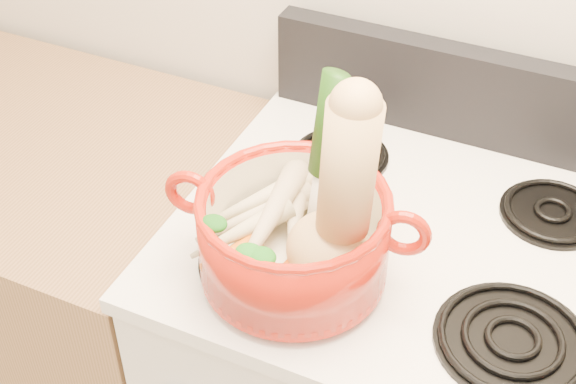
% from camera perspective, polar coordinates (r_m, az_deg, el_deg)
% --- Properties ---
extents(cooktop, '(0.78, 0.67, 0.03)m').
position_cam_1_polar(cooktop, '(1.34, 9.11, -3.50)').
color(cooktop, silver).
rests_on(cooktop, stove_body).
extents(control_backsplash, '(0.76, 0.05, 0.18)m').
position_cam_1_polar(control_backsplash, '(1.51, 13.00, 6.64)').
color(control_backsplash, black).
rests_on(control_backsplash, cooktop).
extents(burner_front_left, '(0.22, 0.22, 0.02)m').
position_cam_1_polar(burner_front_left, '(1.25, -1.30, -4.83)').
color(burner_front_left, black).
rests_on(burner_front_left, cooktop).
extents(burner_front_right, '(0.22, 0.22, 0.02)m').
position_cam_1_polar(burner_front_right, '(1.19, 15.69, -10.05)').
color(burner_front_right, black).
rests_on(burner_front_right, cooktop).
extents(burner_back_left, '(0.17, 0.17, 0.02)m').
position_cam_1_polar(burner_back_left, '(1.46, 3.80, 2.72)').
color(burner_back_left, black).
rests_on(burner_back_left, cooktop).
extents(burner_back_right, '(0.17, 0.17, 0.02)m').
position_cam_1_polar(burner_back_right, '(1.41, 18.30, -1.32)').
color(burner_back_right, black).
rests_on(burner_back_right, cooktop).
extents(dutch_oven, '(0.32, 0.32, 0.14)m').
position_cam_1_polar(dutch_oven, '(1.18, 0.41, -3.17)').
color(dutch_oven, '#A5180A').
rests_on(dutch_oven, burner_front_left).
extents(pot_handle_left, '(0.08, 0.03, 0.08)m').
position_cam_1_polar(pot_handle_left, '(1.19, -6.99, -0.04)').
color(pot_handle_left, '#A5180A').
rests_on(pot_handle_left, dutch_oven).
extents(pot_handle_right, '(0.08, 0.03, 0.08)m').
position_cam_1_polar(pot_handle_right, '(1.12, 8.25, -2.91)').
color(pot_handle_right, '#A5180A').
rests_on(pot_handle_right, dutch_oven).
extents(squash, '(0.15, 0.13, 0.32)m').
position_cam_1_polar(squash, '(1.07, 3.95, -0.53)').
color(squash, tan).
rests_on(squash, dutch_oven).
extents(leek, '(0.07, 0.10, 0.30)m').
position_cam_1_polar(leek, '(1.15, 2.59, 2.21)').
color(leek, silver).
rests_on(leek, dutch_oven).
extents(ginger, '(0.09, 0.08, 0.04)m').
position_cam_1_polar(ginger, '(1.25, 4.07, -1.40)').
color(ginger, tan).
rests_on(ginger, dutch_oven).
extents(parsnip_0, '(0.12, 0.19, 0.05)m').
position_cam_1_polar(parsnip_0, '(1.23, -1.31, -2.11)').
color(parsnip_0, beige).
rests_on(parsnip_0, dutch_oven).
extents(parsnip_1, '(0.15, 0.18, 0.06)m').
position_cam_1_polar(parsnip_1, '(1.23, -2.49, -1.47)').
color(parsnip_1, beige).
rests_on(parsnip_1, dutch_oven).
extents(parsnip_2, '(0.09, 0.17, 0.05)m').
position_cam_1_polar(parsnip_2, '(1.21, 0.46, -2.08)').
color(parsnip_2, beige).
rests_on(parsnip_2, dutch_oven).
extents(parsnip_3, '(0.13, 0.16, 0.05)m').
position_cam_1_polar(parsnip_3, '(1.19, -3.35, -2.67)').
color(parsnip_3, beige).
rests_on(parsnip_3, dutch_oven).
extents(parsnip_4, '(0.17, 0.21, 0.06)m').
position_cam_1_polar(parsnip_4, '(1.24, -1.33, -0.10)').
color(parsnip_4, beige).
rests_on(parsnip_4, dutch_oven).
extents(parsnip_5, '(0.05, 0.24, 0.07)m').
position_cam_1_polar(parsnip_5, '(1.19, -1.41, -1.97)').
color(parsnip_5, beige).
rests_on(parsnip_5, dutch_oven).
extents(carrot_0, '(0.08, 0.15, 0.04)m').
position_cam_1_polar(carrot_0, '(1.17, -2.26, -5.05)').
color(carrot_0, '#D7650A').
rests_on(carrot_0, dutch_oven).
extents(carrot_1, '(0.08, 0.15, 0.04)m').
position_cam_1_polar(carrot_1, '(1.19, -3.23, -3.95)').
color(carrot_1, '#C85A0A').
rests_on(carrot_1, dutch_oven).
extents(carrot_2, '(0.05, 0.17, 0.05)m').
position_cam_1_polar(carrot_2, '(1.15, 0.27, -5.27)').
color(carrot_2, '#C05C09').
rests_on(carrot_2, dutch_oven).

